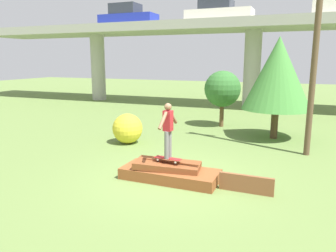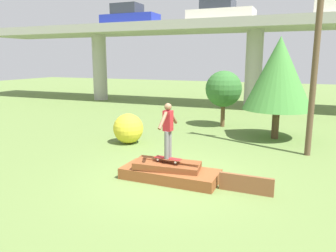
# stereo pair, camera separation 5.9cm
# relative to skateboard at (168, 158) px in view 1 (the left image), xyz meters

# --- Properties ---
(ground_plane) EXTENTS (80.00, 80.00, 0.00)m
(ground_plane) POSITION_rel_skateboard_xyz_m (0.04, 0.05, -0.61)
(ground_plane) COLOR olive
(scrap_pile) EXTENTS (2.67, 1.10, 0.54)m
(scrap_pile) POSITION_rel_skateboard_xyz_m (0.02, 0.05, -0.40)
(scrap_pile) COLOR brown
(scrap_pile) RESTS_ON ground_plane
(scrap_plank_loose) EXTENTS (1.34, 0.11, 0.45)m
(scrap_plank_loose) POSITION_rel_skateboard_xyz_m (2.11, -0.07, -0.39)
(scrap_plank_loose) COLOR brown
(scrap_plank_loose) RESTS_ON ground_plane
(skateboard) EXTENTS (0.77, 0.27, 0.09)m
(skateboard) POSITION_rel_skateboard_xyz_m (0.00, 0.00, 0.00)
(skateboard) COLOR maroon
(skateboard) RESTS_ON scrap_pile
(skater) EXTENTS (0.24, 1.04, 1.49)m
(skater) POSITION_rel_skateboard_xyz_m (0.00, 0.00, 0.86)
(skater) COLOR slate
(skater) RESTS_ON skateboard
(highway_overpass) EXTENTS (44.00, 4.71, 5.72)m
(highway_overpass) POSITION_rel_skateboard_xyz_m (0.04, 14.65, 4.44)
(highway_overpass) COLOR #A8A59E
(highway_overpass) RESTS_ON ground_plane
(car_on_overpass_mid) EXTENTS (4.40, 1.89, 1.38)m
(car_on_overpass_mid) POSITION_rel_skateboard_xyz_m (-2.35, 14.65, 5.67)
(car_on_overpass_mid) COLOR silver
(car_on_overpass_mid) RESTS_ON highway_overpass
(car_on_overpass_right) EXTENTS (4.30, 1.67, 1.51)m
(car_on_overpass_right) POSITION_rel_skateboard_xyz_m (-9.15, 14.42, 5.72)
(car_on_overpass_right) COLOR #1E2D9E
(car_on_overpass_right) RESTS_ON highway_overpass
(utility_pole) EXTENTS (1.30, 0.20, 8.50)m
(utility_pole) POSITION_rel_skateboard_xyz_m (3.52, 4.05, 3.76)
(utility_pole) COLOR brown
(utility_pole) RESTS_ON ground_plane
(tree_behind_left) EXTENTS (1.74, 1.74, 2.72)m
(tree_behind_left) POSITION_rel_skateboard_xyz_m (-0.33, 7.72, 1.22)
(tree_behind_left) COLOR brown
(tree_behind_left) RESTS_ON ground_plane
(tree_behind_right) EXTENTS (2.77, 2.77, 4.15)m
(tree_behind_right) POSITION_rel_skateboard_xyz_m (2.26, 6.14, 2.06)
(tree_behind_right) COLOR #4C3823
(tree_behind_right) RESTS_ON ground_plane
(bush_yellow_flowering) EXTENTS (1.17, 1.17, 1.17)m
(bush_yellow_flowering) POSITION_rel_skateboard_xyz_m (-2.99, 3.11, -0.03)
(bush_yellow_flowering) COLOR gold
(bush_yellow_flowering) RESTS_ON ground_plane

